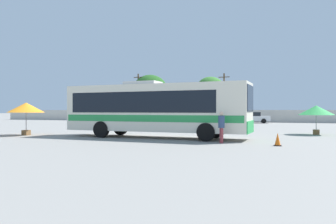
{
  "coord_description": "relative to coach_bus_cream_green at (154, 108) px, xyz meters",
  "views": [
    {
      "loc": [
        8.3,
        -20.08,
        1.74
      ],
      "look_at": [
        0.65,
        2.79,
        1.62
      ],
      "focal_mm": 35.32,
      "sensor_mm": 36.0,
      "label": 1
    }
  ],
  "objects": [
    {
      "name": "utility_pole_near",
      "position": [
        -0.7,
        33.4,
        2.1
      ],
      "size": [
        1.8,
        0.28,
        7.68
      ],
      "color": "#4C3823",
      "rests_on": "ground_plane"
    },
    {
      "name": "parked_car_leftmost_silver",
      "position": [
        -14.36,
        27.21,
        -1.16
      ],
      "size": [
        4.52,
        2.01,
        1.42
      ],
      "color": "#B7BABF",
      "rests_on": "ground_plane"
    },
    {
      "name": "vendor_umbrella_secondary_orange",
      "position": [
        -9.19,
        -0.94,
        -0.01
      ],
      "size": [
        2.52,
        2.52,
        2.28
      ],
      "color": "gray",
      "rests_on": "ground_plane"
    },
    {
      "name": "parked_car_second_grey",
      "position": [
        -8.94,
        27.34,
        -1.14
      ],
      "size": [
        4.5,
        2.11,
        1.46
      ],
      "color": "slate",
      "rests_on": "ground_plane"
    },
    {
      "name": "parked_car_third_white",
      "position": [
        -3.21,
        26.41,
        -1.16
      ],
      "size": [
        4.18,
        2.18,
        1.42
      ],
      "color": "silver",
      "rests_on": "ground_plane"
    },
    {
      "name": "vendor_umbrella_near_gate_green",
      "position": [
        10.14,
        6.1,
        -0.19
      ],
      "size": [
        2.48,
        2.48,
        2.09
      ],
      "color": "gray",
      "rests_on": "ground_plane"
    },
    {
      "name": "roadside_tree_midleft",
      "position": [
        -3.24,
        35.01,
        3.43
      ],
      "size": [
        4.72,
        4.72,
        7.37
      ],
      "color": "brown",
      "rests_on": "ground_plane"
    },
    {
      "name": "parked_car_rightmost_white",
      "position": [
        4.15,
        26.92,
        -1.12
      ],
      "size": [
        4.73,
        2.32,
        1.5
      ],
      "color": "silver",
      "rests_on": "ground_plane"
    },
    {
      "name": "utility_pole_far",
      "position": [
        -15.3,
        32.5,
        2.28
      ],
      "size": [
        1.78,
        0.53,
        8.03
      ],
      "color": "#4C3823",
      "rests_on": "ground_plane"
    },
    {
      "name": "traffic_cone_on_apron",
      "position": [
        7.53,
        -2.66,
        -1.61
      ],
      "size": [
        0.36,
        0.36,
        0.64
      ],
      "color": "black",
      "rests_on": "ground_plane"
    },
    {
      "name": "perimeter_wall",
      "position": [
        -0.75,
        30.41,
        -1.02
      ],
      "size": [
        80.0,
        0.3,
        1.8
      ],
      "primitive_type": "cube",
      "color": "beige",
      "rests_on": "ground_plane"
    },
    {
      "name": "ground_plane",
      "position": [
        -0.75,
        10.41,
        -1.92
      ],
      "size": [
        300.0,
        300.0,
        0.0
      ],
      "primitive_type": "plane",
      "color": "gray"
    },
    {
      "name": "attendant_by_bus_door",
      "position": [
        4.69,
        -2.17,
        -0.97
      ],
      "size": [
        0.46,
        0.46,
        1.68
      ],
      "color": "#99383D",
      "rests_on": "ground_plane"
    },
    {
      "name": "coach_bus_cream_green",
      "position": [
        0.0,
        0.0,
        0.0
      ],
      "size": [
        11.99,
        3.28,
        3.59
      ],
      "color": "silver",
      "rests_on": "ground_plane"
    },
    {
      "name": "roadside_tree_left",
      "position": [
        -13.63,
        33.84,
        3.45
      ],
      "size": [
        5.97,
        5.97,
        7.92
      ],
      "color": "brown",
      "rests_on": "ground_plane"
    }
  ]
}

